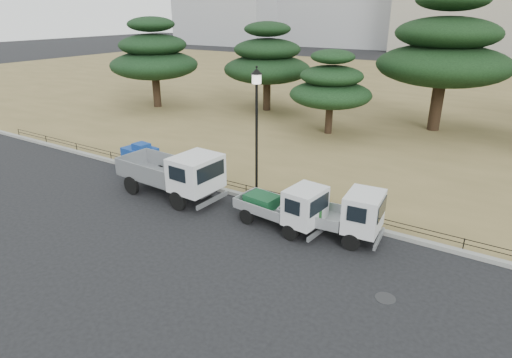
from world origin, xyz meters
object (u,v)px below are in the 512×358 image
Objects in this scene: truck_kei_rear at (338,213)px; tarp_pile at (140,154)px; truck_large at (174,172)px; street_lamp at (257,112)px; truck_kei_front at (286,206)px.

truck_kei_rear is 12.14m from tarp_pile.
street_lamp reaches higher than truck_large.
truck_kei_rear is (7.52, 0.47, -0.26)m from truck_large.
truck_large is 0.92× the size of street_lamp.
street_lamp is (-2.47, 1.83, 2.96)m from truck_kei_front.
truck_large is at bearing -148.63° from street_lamp.
truck_kei_rear is at bearing -17.85° from street_lamp.
truck_kei_front is 0.66× the size of street_lamp.
truck_kei_rear is at bearing -8.20° from tarp_pile.
truck_kei_rear reaches higher than tarp_pile.
street_lamp is 8.28m from tarp_pile.
truck_kei_front is 4.27m from street_lamp.
tarp_pile is at bearing 174.22° from truck_kei_front.
truck_kei_front is at bearing 3.62° from truck_large.
street_lamp reaches higher than tarp_pile.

